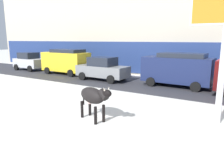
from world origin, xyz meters
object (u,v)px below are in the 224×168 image
object	(u,v)px
car_silver_hatchback	(29,61)
pedestrian_by_cars	(98,63)
car_navy_van	(177,69)
car_yellow_van	(66,61)
pedestrian_near_billboard	(183,69)
cow_black	(93,96)
pedestrian_far_left	(77,61)
car_grey_sedan	(103,69)

from	to	relation	value
car_silver_hatchback	pedestrian_by_cars	bearing A→B (deg)	23.43
car_navy_van	car_yellow_van	bearing A→B (deg)	179.94
car_yellow_van	pedestrian_near_billboard	world-z (taller)	car_yellow_van
cow_black	car_yellow_van	xyz separation A→B (m)	(-9.36, 8.25, 0.25)
pedestrian_near_billboard	pedestrian_far_left	world-z (taller)	same
pedestrian_by_cars	car_navy_van	bearing A→B (deg)	-18.26
pedestrian_far_left	car_grey_sedan	bearing A→B (deg)	-32.15
car_silver_hatchback	pedestrian_far_left	xyz separation A→B (m)	(4.06, 2.94, -0.05)
car_silver_hatchback	car_navy_van	xyz separation A→B (m)	(15.60, 0.04, 0.32)
pedestrian_near_billboard	pedestrian_by_cars	bearing A→B (deg)	180.00
car_silver_hatchback	pedestrian_far_left	distance (m)	5.02
car_yellow_van	pedestrian_far_left	xyz separation A→B (m)	(-1.13, 2.89, -0.36)
car_silver_hatchback	cow_black	bearing A→B (deg)	-29.38
car_grey_sedan	pedestrian_far_left	bearing A→B (deg)	147.85
car_yellow_van	pedestrian_near_billboard	xyz separation A→B (m)	(10.07, 2.89, -0.36)
car_silver_hatchback	car_yellow_van	xyz separation A→B (m)	(5.19, 0.05, 0.32)
car_navy_van	pedestrian_by_cars	xyz separation A→B (m)	(-8.80, 2.90, -0.36)
cow_black	car_navy_van	size ratio (longest dim) A/B	0.42
car_yellow_van	car_grey_sedan	size ratio (longest dim) A/B	1.10
car_yellow_van	pedestrian_far_left	world-z (taller)	car_yellow_van
car_grey_sedan	pedestrian_near_billboard	size ratio (longest dim) A/B	2.44
cow_black	pedestrian_by_cars	world-z (taller)	pedestrian_by_cars
pedestrian_near_billboard	pedestrian_by_cars	world-z (taller)	same
car_navy_van	pedestrian_by_cars	world-z (taller)	car_navy_van
car_navy_van	pedestrian_near_billboard	bearing A→B (deg)	96.60
car_yellow_van	pedestrian_by_cars	size ratio (longest dim) A/B	2.68
pedestrian_near_billboard	pedestrian_by_cars	distance (m)	8.46
cow_black	car_yellow_van	size ratio (longest dim) A/B	0.42
car_grey_sedan	car_navy_van	xyz separation A→B (m)	(5.71, 0.75, 0.33)
car_silver_hatchback	car_navy_van	size ratio (longest dim) A/B	0.76
pedestrian_near_billboard	pedestrian_far_left	xyz separation A→B (m)	(-11.20, 0.00, 0.00)
car_navy_van	pedestrian_far_left	xyz separation A→B (m)	(-11.53, 2.90, -0.36)
pedestrian_far_left	pedestrian_near_billboard	bearing A→B (deg)	0.00
pedestrian_by_cars	car_grey_sedan	bearing A→B (deg)	-49.83
car_silver_hatchback	pedestrian_near_billboard	bearing A→B (deg)	10.92
pedestrian_by_cars	pedestrian_far_left	distance (m)	2.73
car_navy_van	pedestrian_by_cars	bearing A→B (deg)	161.74
car_silver_hatchback	car_grey_sedan	xyz separation A→B (m)	(9.88, -0.71, -0.02)
pedestrian_by_cars	cow_black	bearing A→B (deg)	-55.14
car_grey_sedan	cow_black	bearing A→B (deg)	-58.02
car_grey_sedan	car_navy_van	bearing A→B (deg)	7.52
car_navy_van	pedestrian_near_billboard	xyz separation A→B (m)	(-0.34, 2.90, -0.36)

